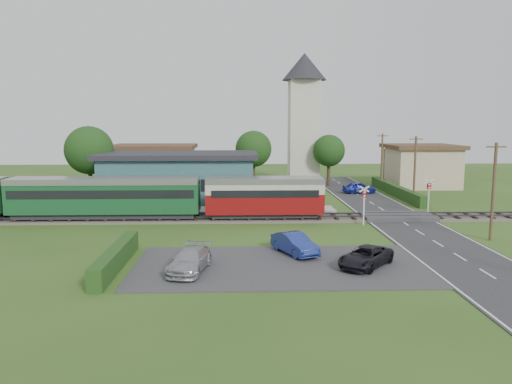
{
  "coord_description": "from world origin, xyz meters",
  "views": [
    {
      "loc": [
        -3.78,
        -40.4,
        8.42
      ],
      "look_at": [
        -2.31,
        4.0,
        2.18
      ],
      "focal_mm": 35.0,
      "sensor_mm": 36.0,
      "label": 1
    }
  ],
  "objects_px": {
    "equipment_hut": "(84,196)",
    "car_on_road": "(359,188)",
    "car_park_silver": "(190,260)",
    "pedestrian_far": "(85,200)",
    "house_east": "(421,165)",
    "house_west": "(154,165)",
    "church_tower": "(304,109)",
    "pedestrian_near": "(237,199)",
    "car_park_blue": "(295,244)",
    "crossing_signal_far": "(429,191)",
    "crossing_signal_near": "(364,199)",
    "car_park_dark": "(366,257)",
    "train": "(67,196)",
    "station_building": "(179,178)"
  },
  "relations": [
    {
      "from": "house_east",
      "to": "crossing_signal_far",
      "type": "distance_m",
      "value": 20.64
    },
    {
      "from": "house_west",
      "to": "equipment_hut",
      "type": "bearing_deg",
      "value": -98.62
    },
    {
      "from": "church_tower",
      "to": "car_park_blue",
      "type": "xyz_separation_m",
      "value": [
        -5.29,
        -37.5,
        -9.48
      ]
    },
    {
      "from": "house_west",
      "to": "car_park_dark",
      "type": "relative_size",
      "value": 2.58
    },
    {
      "from": "station_building",
      "to": "crossing_signal_far",
      "type": "xyz_separation_m",
      "value": [
        23.6,
        -6.6,
        -0.55
      ]
    },
    {
      "from": "pedestrian_near",
      "to": "equipment_hut",
      "type": "bearing_deg",
      "value": 11.3
    },
    {
      "from": "crossing_signal_far",
      "to": "pedestrian_near",
      "type": "relative_size",
      "value": 1.67
    },
    {
      "from": "church_tower",
      "to": "crossing_signal_far",
      "type": "distance_m",
      "value": 26.39
    },
    {
      "from": "equipment_hut",
      "to": "train",
      "type": "height_order",
      "value": "train"
    },
    {
      "from": "equipment_hut",
      "to": "house_east",
      "type": "bearing_deg",
      "value": 26.32
    },
    {
      "from": "church_tower",
      "to": "pedestrian_near",
      "type": "bearing_deg",
      "value": -111.4
    },
    {
      "from": "train",
      "to": "crossing_signal_far",
      "type": "bearing_deg",
      "value": 4.27
    },
    {
      "from": "house_west",
      "to": "car_park_blue",
      "type": "xyz_separation_m",
      "value": [
        14.71,
        -34.5,
        -2.05
      ]
    },
    {
      "from": "crossing_signal_near",
      "to": "car_park_dark",
      "type": "relative_size",
      "value": 0.78
    },
    {
      "from": "church_tower",
      "to": "crossing_signal_far",
      "type": "xyz_separation_m",
      "value": [
        8.6,
        -23.61,
        -8.08
      ]
    },
    {
      "from": "equipment_hut",
      "to": "car_on_road",
      "type": "height_order",
      "value": "equipment_hut"
    },
    {
      "from": "house_west",
      "to": "crossing_signal_near",
      "type": "xyz_separation_m",
      "value": [
        21.4,
        -25.41,
        -0.65
      ]
    },
    {
      "from": "crossing_signal_near",
      "to": "house_west",
      "type": "bearing_deg",
      "value": 130.11
    },
    {
      "from": "church_tower",
      "to": "car_park_dark",
      "type": "xyz_separation_m",
      "value": [
        -1.47,
        -40.46,
        -9.56
      ]
    },
    {
      "from": "church_tower",
      "to": "pedestrian_near",
      "type": "xyz_separation_m",
      "value": [
        -9.08,
        -23.17,
        -8.8
      ]
    },
    {
      "from": "car_park_silver",
      "to": "car_park_dark",
      "type": "distance_m",
      "value": 10.15
    },
    {
      "from": "church_tower",
      "to": "car_park_silver",
      "type": "height_order",
      "value": "church_tower"
    },
    {
      "from": "crossing_signal_near",
      "to": "car_park_silver",
      "type": "bearing_deg",
      "value": -135.74
    },
    {
      "from": "car_park_dark",
      "to": "car_park_blue",
      "type": "bearing_deg",
      "value": -178.01
    },
    {
      "from": "car_park_blue",
      "to": "house_west",
      "type": "bearing_deg",
      "value": 88.25
    },
    {
      "from": "equipment_hut",
      "to": "pedestrian_near",
      "type": "xyz_separation_m",
      "value": [
        13.92,
        -0.37,
        -0.32
      ]
    },
    {
      "from": "house_east",
      "to": "car_park_blue",
      "type": "height_order",
      "value": "house_east"
    },
    {
      "from": "car_park_blue",
      "to": "pedestrian_far",
      "type": "relative_size",
      "value": 2.09
    },
    {
      "from": "equipment_hut",
      "to": "car_park_blue",
      "type": "relative_size",
      "value": 0.64
    },
    {
      "from": "train",
      "to": "car_park_silver",
      "type": "distance_m",
      "value": 19.22
    },
    {
      "from": "house_west",
      "to": "car_park_silver",
      "type": "xyz_separation_m",
      "value": [
        8.4,
        -38.08,
        -2.07
      ]
    },
    {
      "from": "church_tower",
      "to": "train",
      "type": "bearing_deg",
      "value": -132.03
    },
    {
      "from": "station_building",
      "to": "church_tower",
      "type": "height_order",
      "value": "church_tower"
    },
    {
      "from": "church_tower",
      "to": "pedestrian_far",
      "type": "distance_m",
      "value": 33.73
    },
    {
      "from": "train",
      "to": "crossing_signal_near",
      "type": "bearing_deg",
      "value": -5.54
    },
    {
      "from": "equipment_hut",
      "to": "car_park_blue",
      "type": "distance_m",
      "value": 23.04
    },
    {
      "from": "car_park_silver",
      "to": "crossing_signal_far",
      "type": "bearing_deg",
      "value": 51.12
    },
    {
      "from": "car_park_silver",
      "to": "pedestrian_far",
      "type": "distance_m",
      "value": 21.17
    },
    {
      "from": "house_west",
      "to": "crossing_signal_near",
      "type": "bearing_deg",
      "value": -49.89
    },
    {
      "from": "station_building",
      "to": "train",
      "type": "xyz_separation_m",
      "value": [
        -8.43,
        -8.99,
        -0.52
      ]
    },
    {
      "from": "pedestrian_near",
      "to": "house_west",
      "type": "bearing_deg",
      "value": -48.74
    },
    {
      "from": "crossing_signal_near",
      "to": "crossing_signal_far",
      "type": "height_order",
      "value": "same"
    },
    {
      "from": "house_west",
      "to": "car_on_road",
      "type": "height_order",
      "value": "house_west"
    },
    {
      "from": "car_park_blue",
      "to": "church_tower",
      "type": "bearing_deg",
      "value": 57.13
    },
    {
      "from": "pedestrian_near",
      "to": "station_building",
      "type": "bearing_deg",
      "value": -33.32
    },
    {
      "from": "train",
      "to": "pedestrian_near",
      "type": "distance_m",
      "value": 14.65
    },
    {
      "from": "crossing_signal_far",
      "to": "car_on_road",
      "type": "distance_m",
      "value": 13.79
    },
    {
      "from": "house_east",
      "to": "car_park_blue",
      "type": "relative_size",
      "value": 2.19
    },
    {
      "from": "crossing_signal_far",
      "to": "car_on_road",
      "type": "bearing_deg",
      "value": 103.52
    },
    {
      "from": "station_building",
      "to": "pedestrian_near",
      "type": "bearing_deg",
      "value": -46.14
    }
  ]
}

